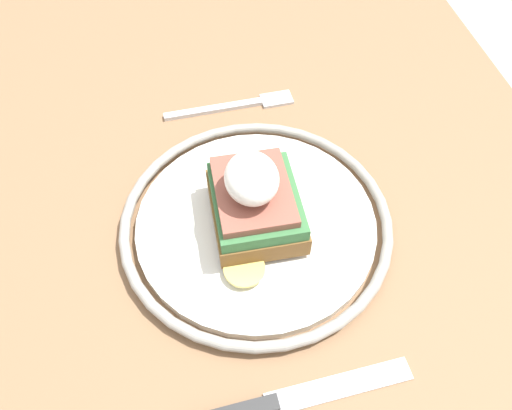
{
  "coord_description": "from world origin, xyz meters",
  "views": [
    {
      "loc": [
        0.29,
        -0.06,
        1.14
      ],
      "look_at": [
        0.03,
        -0.01,
        0.78
      ],
      "focal_mm": 35.0,
      "sensor_mm": 36.0,
      "label": 1
    }
  ],
  "objects": [
    {
      "name": "ground_plane",
      "position": [
        0.0,
        0.0,
        0.0
      ],
      "size": [
        6.0,
        6.0,
        0.0
      ],
      "primitive_type": "plane",
      "color": "#B2ADA3"
    },
    {
      "name": "dining_table",
      "position": [
        0.0,
        0.0,
        0.6
      ],
      "size": [
        0.88,
        0.66,
        0.74
      ],
      "color": "#846042",
      "rests_on": "ground_plane"
    },
    {
      "name": "plate",
      "position": [
        0.03,
        -0.01,
        0.75
      ],
      "size": [
        0.26,
        0.26,
        0.02
      ],
      "color": "silver",
      "rests_on": "dining_table"
    },
    {
      "name": "sandwich",
      "position": [
        0.03,
        -0.01,
        0.79
      ],
      "size": [
        0.12,
        0.08,
        0.08
      ],
      "color": "brown",
      "rests_on": "plate"
    },
    {
      "name": "fork",
      "position": [
        -0.14,
        -0.0,
        0.75
      ],
      "size": [
        0.02,
        0.15,
        0.0
      ],
      "color": "silver",
      "rests_on": "dining_table"
    },
    {
      "name": "knife",
      "position": [
        0.19,
        -0.02,
        0.75
      ],
      "size": [
        0.03,
        0.19,
        0.01
      ],
      "color": "#2D2D2D",
      "rests_on": "dining_table"
    }
  ]
}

